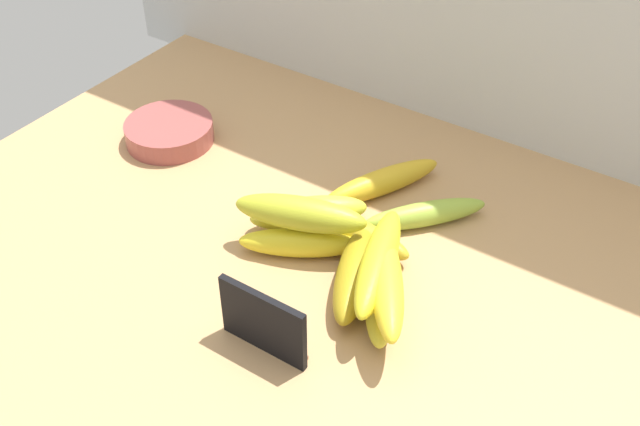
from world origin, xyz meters
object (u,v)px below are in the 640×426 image
object	(u,v)px
fruit_bowl	(169,132)
banana_6	(357,233)
banana_2	(298,245)
banana_7	(378,262)
banana_5	(381,296)
banana_9	(300,214)
banana_1	(425,214)
banana_3	(355,273)
chalkboard_sign	(264,324)
banana_4	(383,182)
banana_0	(309,213)
banana_8	(386,281)

from	to	relation	value
fruit_bowl	banana_6	world-z (taller)	banana_6
banana_2	banana_7	size ratio (longest dim) A/B	0.84
banana_5	banana_9	distance (cm)	14.57
banana_1	banana_2	xyz separation A→B (cm)	(-10.47, -14.35, 0.18)
banana_1	banana_3	distance (cm)	15.12
banana_9	banana_1	bearing A→B (deg)	50.27
banana_5	chalkboard_sign	bearing A→B (deg)	-121.66
banana_5	banana_7	world-z (taller)	banana_7
chalkboard_sign	banana_1	world-z (taller)	chalkboard_sign
banana_1	banana_4	xyz separation A→B (cm)	(-8.11, 2.81, 0.15)
banana_0	banana_1	bearing A→B (deg)	34.87
banana_1	chalkboard_sign	bearing A→B (deg)	-99.69
banana_0	banana_2	xyz separation A→B (cm)	(2.11, -5.58, -0.35)
fruit_bowl	banana_7	xyz separation A→B (cm)	(42.84, -11.18, 4.13)
banana_7	banana_9	xyz separation A→B (cm)	(-12.32, 2.07, 0.11)
banana_4	banana_6	bearing A→B (deg)	-76.86
banana_0	banana_1	distance (cm)	15.35
banana_1	banana_9	xyz separation A→B (cm)	(-10.88, -13.09, 4.19)
banana_4	banana_8	size ratio (longest dim) A/B	1.02
banana_2	banana_7	distance (cm)	12.57
chalkboard_sign	banana_7	world-z (taller)	chalkboard_sign
banana_9	banana_4	bearing A→B (deg)	80.11
banana_1	banana_0	bearing A→B (deg)	-145.13
banana_5	banana_2	bearing A→B (deg)	171.36
banana_2	banana_5	bearing A→B (deg)	-8.64
banana_3	banana_6	size ratio (longest dim) A/B	1.09
chalkboard_sign	banana_8	xyz separation A→B (cm)	(8.66, 11.41, 1.82)
banana_0	banana_9	xyz separation A→B (cm)	(1.71, -4.32, 3.66)
banana_0	banana_4	xyz separation A→B (cm)	(4.48, 11.59, -0.37)
banana_2	banana_6	bearing A→B (deg)	50.24
fruit_bowl	banana_4	world-z (taller)	banana_4
chalkboard_sign	banana_2	bearing A→B (deg)	111.02
banana_3	banana_2	bearing A→B (deg)	175.66
banana_2	banana_9	xyz separation A→B (cm)	(-0.41, 1.26, 4.01)
banana_3	banana_9	distance (cm)	10.10
fruit_bowl	banana_5	size ratio (longest dim) A/B	0.86
banana_0	banana_6	xyz separation A→B (cm)	(7.09, 0.40, -0.33)
chalkboard_sign	banana_7	distance (cm)	15.18
banana_3	fruit_bowl	bearing A→B (deg)	164.47
banana_0	fruit_bowl	bearing A→B (deg)	170.54
banana_3	banana_4	bearing A→B (deg)	109.86
chalkboard_sign	banana_5	distance (cm)	14.76
fruit_bowl	banana_7	size ratio (longest dim) A/B	0.73
banana_4	banana_1	bearing A→B (deg)	-19.14
banana_2	fruit_bowl	bearing A→B (deg)	161.45
banana_4	banana_7	world-z (taller)	banana_7
fruit_bowl	banana_2	xyz separation A→B (cm)	(30.92, -10.38, 0.23)
fruit_bowl	banana_1	bearing A→B (deg)	5.48
fruit_bowl	banana_8	xyz separation A→B (cm)	(45.14, -13.42, 4.08)
chalkboard_sign	banana_0	size ratio (longest dim) A/B	0.71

